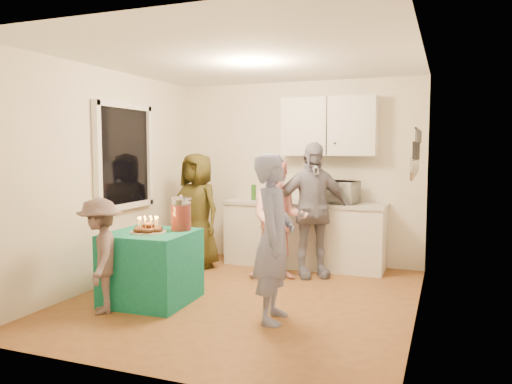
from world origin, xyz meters
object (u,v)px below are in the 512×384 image
(party_table, at_px, (151,267))
(woman_back_right, at_px, (311,210))
(woman_back_left, at_px, (197,211))
(punch_jar, at_px, (181,215))
(child_near_left, at_px, (100,255))
(counter, at_px, (304,236))
(woman_back_center, at_px, (279,219))
(microwave, at_px, (337,192))
(man_birthday, at_px, (274,238))

(party_table, relative_size, woman_back_right, 0.49)
(woman_back_left, bearing_deg, punch_jar, -51.17)
(punch_jar, relative_size, child_near_left, 0.29)
(counter, relative_size, woman_back_center, 1.43)
(microwave, distance_m, child_near_left, 3.25)
(punch_jar, bearing_deg, child_near_left, -127.39)
(counter, bearing_deg, woman_back_left, -157.04)
(woman_back_right, distance_m, child_near_left, 2.69)
(punch_jar, distance_m, woman_back_left, 1.47)
(party_table, xyz_separation_m, man_birthday, (1.42, -0.08, 0.42))
(punch_jar, bearing_deg, party_table, -138.82)
(woman_back_left, bearing_deg, man_birthday, -26.66)
(counter, relative_size, child_near_left, 1.89)
(man_birthday, xyz_separation_m, child_near_left, (-1.70, -0.39, -0.22))
(microwave, xyz_separation_m, party_table, (-1.54, -2.17, -0.68))
(punch_jar, height_order, woman_back_right, woman_back_right)
(microwave, bearing_deg, woman_back_center, -117.05)
(child_near_left, bearing_deg, man_birthday, 67.40)
(counter, bearing_deg, woman_back_right, -65.13)
(man_birthday, height_order, woman_back_left, man_birthday)
(man_birthday, xyz_separation_m, woman_back_left, (-1.70, 1.67, -0.01))
(woman_back_right, bearing_deg, woman_back_center, -175.60)
(woman_back_left, distance_m, child_near_left, 2.07)
(man_birthday, bearing_deg, punch_jar, 66.50)
(microwave, distance_m, punch_jar, 2.34)
(man_birthday, relative_size, woman_back_center, 1.05)
(woman_back_center, bearing_deg, woman_back_right, 17.98)
(microwave, distance_m, man_birthday, 2.27)
(counter, height_order, man_birthday, man_birthday)
(punch_jar, bearing_deg, woman_back_right, 53.12)
(microwave, xyz_separation_m, child_near_left, (-1.83, -2.64, -0.48))
(woman_back_left, bearing_deg, counter, 40.83)
(woman_back_left, distance_m, woman_back_right, 1.61)
(woman_back_left, relative_size, child_near_left, 1.36)
(punch_jar, xyz_separation_m, woman_back_center, (0.73, 1.18, -0.16))
(party_table, distance_m, woman_back_right, 2.18)
(woman_back_center, bearing_deg, child_near_left, -142.06)
(microwave, relative_size, party_table, 0.64)
(punch_jar, relative_size, woman_back_center, 0.22)
(man_birthday, distance_m, woman_back_center, 1.55)
(microwave, bearing_deg, woman_back_left, -152.75)
(party_table, distance_m, man_birthday, 1.48)
(microwave, relative_size, child_near_left, 0.47)
(counter, xyz_separation_m, microwave, (0.45, 0.00, 0.63))
(microwave, distance_m, woman_back_left, 1.93)
(woman_back_left, bearing_deg, child_near_left, -72.33)
(punch_jar, relative_size, woman_back_left, 0.21)
(counter, distance_m, child_near_left, 2.98)
(punch_jar, height_order, man_birthday, man_birthday)
(punch_jar, relative_size, man_birthday, 0.21)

